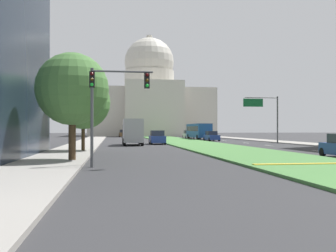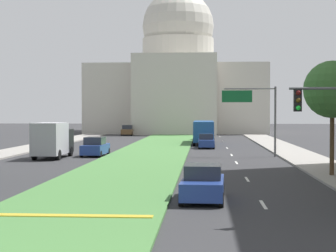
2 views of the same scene
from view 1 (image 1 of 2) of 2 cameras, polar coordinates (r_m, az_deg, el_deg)
ground_plane at (r=60.77m, az=1.81°, el=-2.33°), size 260.00×260.00×0.00m
grass_median at (r=55.68m, az=2.74°, el=-2.43°), size 7.51×93.21×0.14m
median_curb_nose at (r=21.78m, az=21.07°, el=-5.29°), size 6.76×0.50×0.04m
lane_dashes_right at (r=60.22m, az=9.75°, el=-2.34°), size 0.16×70.54×0.01m
sidewalk_left at (r=49.61m, az=-12.42°, el=-2.66°), size 4.00×93.21×0.15m
sidewalk_right at (r=55.36m, az=18.41°, el=-2.42°), size 4.00×93.21×0.15m
capitol_building at (r=111.62m, az=-2.79°, el=3.77°), size 34.50×28.81×29.67m
traffic_light_near_left at (r=20.24m, az=-8.96°, el=4.62°), size 3.34×0.35×5.20m
overhead_guide_sign at (r=53.90m, az=14.39°, el=2.35°), size 5.04×0.20×6.50m
street_tree_left_near at (r=23.75m, az=-14.18°, el=5.35°), size 4.39×4.39×6.62m
street_tree_left_mid at (r=33.75m, az=-12.62°, el=3.48°), size 4.67×4.67×6.65m
sedan_midblock at (r=49.72m, az=-1.64°, el=-1.78°), size 2.08×4.64×1.81m
sedan_distant at (r=63.31m, az=6.55°, el=-1.55°), size 1.91×4.18×1.65m
sedan_far_horizon at (r=79.83m, az=3.07°, el=-1.30°), size 2.05×4.31×1.71m
sedan_very_far at (r=95.02m, az=-6.76°, el=-1.13°), size 2.03×4.39×1.82m
box_truck_delivery at (r=46.81m, az=-5.34°, el=-0.84°), size 2.40×6.40×3.20m
city_bus at (r=71.32m, az=4.62°, el=-0.62°), size 2.62×11.00×2.95m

